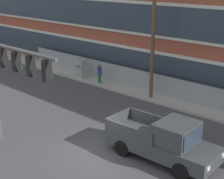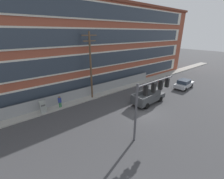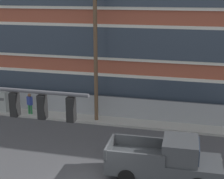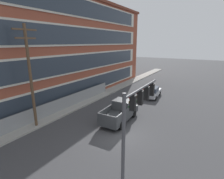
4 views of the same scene
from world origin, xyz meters
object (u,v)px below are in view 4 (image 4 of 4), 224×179
(traffic_signal_mast, at_px, (137,108))
(sedan_silver, at_px, (152,92))
(utility_pole_near_corner, at_px, (30,74))
(pickup_truck_dark_grey, at_px, (120,112))

(traffic_signal_mast, distance_m, sedan_silver, 16.10)
(sedan_silver, height_order, utility_pole_near_corner, utility_pole_near_corner)
(traffic_signal_mast, bearing_deg, utility_pole_near_corner, 88.42)
(pickup_truck_dark_grey, xyz_separation_m, sedan_silver, (9.58, -0.24, -0.17))
(traffic_signal_mast, distance_m, pickup_truck_dark_grey, 7.71)
(sedan_silver, relative_size, utility_pole_near_corner, 0.47)
(traffic_signal_mast, distance_m, utility_pole_near_corner, 10.54)
(pickup_truck_dark_grey, height_order, sedan_silver, pickup_truck_dark_grey)
(utility_pole_near_corner, bearing_deg, pickup_truck_dark_grey, -49.50)
(sedan_silver, xyz_separation_m, utility_pole_near_corner, (-14.98, 6.56, 4.38))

